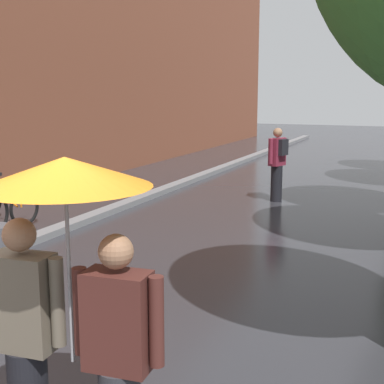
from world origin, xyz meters
TOP-DOWN VIEW (x-y plane):
  - kerb_strip at (-3.20, 10.00)m, footprint 0.30×36.00m
  - parked_bicycle_4 at (-4.57, 5.91)m, footprint 1.16×0.83m
  - couple_under_umbrella at (0.73, 0.53)m, footprint 1.25×1.04m
  - pedestrian_walking_midground at (-0.32, 9.98)m, footprint 0.41×0.56m

SIDE VIEW (x-z plane):
  - kerb_strip at x=-3.20m, z-range 0.00..0.12m
  - parked_bicycle_4 at x=-4.57m, z-range -0.10..0.86m
  - pedestrian_walking_midground at x=-0.32m, z-range 0.05..1.73m
  - couple_under_umbrella at x=0.73m, z-range 0.31..2.40m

